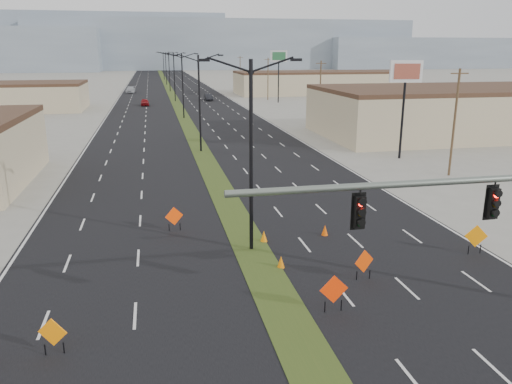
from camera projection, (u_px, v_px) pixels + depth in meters
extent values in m
cube|color=black|center=(175.00, 100.00, 109.99)|extent=(25.00, 400.00, 0.02)
cube|color=#354C1B|center=(175.00, 100.00, 109.99)|extent=(2.00, 400.00, 0.04)
cube|color=#C1B28A|center=(461.00, 113.00, 64.01)|extent=(36.00, 18.00, 5.50)
cube|color=#C1B28A|center=(324.00, 83.00, 126.11)|extent=(44.00, 16.00, 5.00)
cube|color=gray|center=(224.00, 45.00, 302.41)|extent=(220.00, 50.00, 28.00)
cube|color=gray|center=(442.00, 53.00, 321.52)|extent=(160.00, 50.00, 18.00)
cube|color=gray|center=(107.00, 42.00, 307.12)|extent=(140.00, 50.00, 32.00)
cylinder|color=slate|center=(457.00, 181.00, 16.98)|extent=(16.00, 0.24, 0.24)
cube|color=black|center=(359.00, 212.00, 16.54)|extent=(0.50, 0.28, 1.30)
sphere|color=#FF0C05|center=(362.00, 203.00, 16.30)|extent=(0.22, 0.22, 0.22)
cube|color=black|center=(493.00, 203.00, 17.51)|extent=(0.50, 0.28, 1.30)
sphere|color=#FF0C05|center=(497.00, 195.00, 17.27)|extent=(0.22, 0.22, 0.22)
cylinder|color=black|center=(251.00, 159.00, 25.70)|extent=(0.20, 0.20, 10.00)
cube|color=black|center=(204.00, 60.00, 23.90)|extent=(0.55, 0.24, 0.14)
cube|color=black|center=(296.00, 60.00, 24.79)|extent=(0.55, 0.24, 0.14)
cylinder|color=black|center=(200.00, 104.00, 52.08)|extent=(0.20, 0.20, 10.00)
cube|color=black|center=(175.00, 55.00, 50.29)|extent=(0.55, 0.24, 0.14)
cube|color=black|center=(221.00, 55.00, 51.18)|extent=(0.55, 0.24, 0.14)
cylinder|color=black|center=(183.00, 86.00, 78.47)|extent=(0.20, 0.20, 10.00)
cube|color=black|center=(166.00, 54.00, 76.67)|extent=(0.55, 0.24, 0.14)
cube|color=black|center=(196.00, 54.00, 77.57)|extent=(0.55, 0.24, 0.14)
cylinder|color=black|center=(174.00, 77.00, 104.86)|extent=(0.20, 0.20, 10.00)
cube|color=black|center=(162.00, 53.00, 103.06)|extent=(0.55, 0.24, 0.14)
cube|color=black|center=(184.00, 53.00, 103.95)|extent=(0.55, 0.24, 0.14)
cylinder|color=black|center=(169.00, 72.00, 131.24)|extent=(0.20, 0.20, 10.00)
cube|color=black|center=(159.00, 53.00, 129.45)|extent=(0.55, 0.24, 0.14)
cube|color=black|center=(177.00, 53.00, 130.34)|extent=(0.55, 0.24, 0.14)
cylinder|color=black|center=(166.00, 69.00, 157.63)|extent=(0.20, 0.20, 10.00)
cube|color=black|center=(158.00, 52.00, 155.83)|extent=(0.55, 0.24, 0.14)
cube|color=black|center=(173.00, 52.00, 156.72)|extent=(0.55, 0.24, 0.14)
cylinder|color=black|center=(164.00, 66.00, 184.01)|extent=(0.20, 0.20, 10.00)
cube|color=black|center=(157.00, 52.00, 182.22)|extent=(0.55, 0.24, 0.14)
cube|color=black|center=(169.00, 52.00, 183.11)|extent=(0.55, 0.24, 0.14)
cylinder|color=#4C3823|center=(454.00, 123.00, 41.97)|extent=(0.20, 0.20, 9.00)
cube|color=#4C3823|center=(460.00, 73.00, 40.85)|extent=(1.60, 0.10, 0.10)
cylinder|color=#4C3823|center=(320.00, 92.00, 74.95)|extent=(0.20, 0.20, 9.00)
cube|color=#4C3823|center=(321.00, 63.00, 73.83)|extent=(1.60, 0.10, 0.10)
cylinder|color=#4C3823|center=(268.00, 79.00, 107.93)|extent=(0.20, 0.20, 9.00)
cube|color=#4C3823|center=(268.00, 60.00, 106.81)|extent=(1.60, 0.10, 0.10)
cylinder|color=#4C3823|center=(240.00, 73.00, 140.91)|extent=(0.20, 0.20, 9.00)
cube|color=#4C3823|center=(240.00, 58.00, 139.80)|extent=(1.60, 0.10, 0.10)
imported|color=maroon|center=(145.00, 102.00, 97.95)|extent=(1.70, 3.95, 1.33)
imported|color=black|center=(208.00, 97.00, 108.04)|extent=(1.66, 4.32, 1.40)
imported|color=#AAADB4|center=(131.00, 90.00, 128.13)|extent=(2.40, 5.40, 1.54)
cube|color=orange|center=(52.00, 332.00, 17.44)|extent=(1.03, 0.36, 1.07)
cylinder|color=black|center=(45.00, 350.00, 17.56)|extent=(0.05, 0.05, 0.45)
cylinder|color=black|center=(64.00, 348.00, 17.68)|extent=(0.05, 0.05, 0.45)
cube|color=#FF4105|center=(174.00, 216.00, 29.58)|extent=(1.09, 0.35, 1.12)
cylinder|color=black|center=(169.00, 228.00, 29.70)|extent=(0.05, 0.05, 0.47)
cylinder|color=black|center=(180.00, 227.00, 29.83)|extent=(0.05, 0.05, 0.47)
cube|color=#F63205|center=(334.00, 289.00, 20.30)|extent=(1.23, 0.08, 1.23)
cylinder|color=black|center=(325.00, 307.00, 20.44)|extent=(0.05, 0.05, 0.51)
cylinder|color=black|center=(341.00, 305.00, 20.58)|extent=(0.05, 0.05, 0.51)
cube|color=#E73D04|center=(364.00, 261.00, 23.21)|extent=(1.07, 0.41, 1.12)
cylinder|color=black|center=(357.00, 276.00, 23.34)|extent=(0.05, 0.05, 0.47)
cylinder|color=black|center=(370.00, 274.00, 23.47)|extent=(0.05, 0.05, 0.47)
cube|color=orange|center=(476.00, 236.00, 26.16)|extent=(1.19, 0.33, 1.22)
cylinder|color=black|center=(468.00, 250.00, 26.30)|extent=(0.05, 0.05, 0.51)
cylinder|color=black|center=(480.00, 249.00, 26.43)|extent=(0.05, 0.05, 0.51)
cone|color=orange|center=(281.00, 262.00, 24.66)|extent=(0.45, 0.45, 0.63)
cone|color=#E04E04|center=(325.00, 230.00, 29.01)|extent=(0.47, 0.47, 0.64)
cone|color=orange|center=(264.00, 236.00, 28.01)|extent=(0.48, 0.48, 0.67)
cone|color=#F33205|center=(172.00, 215.00, 31.86)|extent=(0.42, 0.42, 0.55)
cylinder|color=black|center=(402.00, 119.00, 48.98)|extent=(0.24, 0.24, 7.87)
cube|color=white|center=(406.00, 71.00, 47.74)|extent=(3.12, 0.90, 2.07)
cube|color=#A24836|center=(407.00, 71.00, 47.55)|extent=(2.46, 0.50, 1.45)
cylinder|color=black|center=(278.00, 81.00, 102.90)|extent=(0.24, 0.24, 8.68)
cube|color=white|center=(279.00, 56.00, 101.53)|extent=(3.27, 1.74, 2.28)
cube|color=#2E7443|center=(279.00, 56.00, 101.34)|extent=(2.52, 1.18, 1.60)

